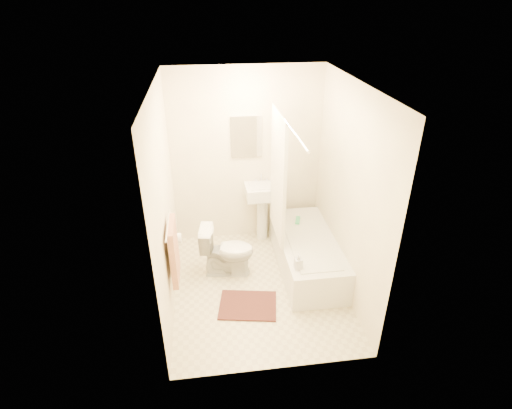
{
  "coord_description": "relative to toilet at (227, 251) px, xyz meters",
  "views": [
    {
      "loc": [
        -0.54,
        -3.75,
        3.18
      ],
      "look_at": [
        0.0,
        0.25,
        1.0
      ],
      "focal_mm": 28.0,
      "sensor_mm": 36.0,
      "label": 1
    }
  ],
  "objects": [
    {
      "name": "bath_mat",
      "position": [
        0.18,
        -0.66,
        -0.31
      ],
      "size": [
        0.72,
        0.59,
        0.02
      ],
      "primitive_type": "cube",
      "rotation": [
        0.0,
        0.0,
        -0.18
      ],
      "color": "#4B2B1C",
      "rests_on": "floor"
    },
    {
      "name": "wall_right",
      "position": [
        1.35,
        -0.34,
        0.88
      ],
      "size": [
        0.02,
        2.4,
        2.4
      ],
      "primitive_type": "cube",
      "color": "beige",
      "rests_on": "ground"
    },
    {
      "name": "mirror",
      "position": [
        0.35,
        0.84,
        1.18
      ],
      "size": [
        0.4,
        0.03,
        0.55
      ],
      "primitive_type": "cube",
      "color": "white",
      "rests_on": "wall_back"
    },
    {
      "name": "shower_curtain",
      "position": [
        0.65,
        0.16,
        0.9
      ],
      "size": [
        0.04,
        0.8,
        1.55
      ],
      "primitive_type": "cube",
      "color": "silver",
      "rests_on": "curtain_rod"
    },
    {
      "name": "wall_left",
      "position": [
        -0.65,
        -0.34,
        0.88
      ],
      "size": [
        0.02,
        2.4,
        2.4
      ],
      "primitive_type": "cube",
      "color": "beige",
      "rests_on": "ground"
    },
    {
      "name": "floor",
      "position": [
        0.35,
        -0.34,
        -0.32
      ],
      "size": [
        2.4,
        2.4,
        0.0
      ],
      "primitive_type": "plane",
      "color": "beige",
      "rests_on": "ground"
    },
    {
      "name": "curtain_rod",
      "position": [
        0.65,
        -0.24,
        1.68
      ],
      "size": [
        0.03,
        1.7,
        0.03
      ],
      "primitive_type": "cylinder",
      "rotation": [
        1.57,
        0.0,
        0.0
      ],
      "color": "silver",
      "rests_on": "wall_back"
    },
    {
      "name": "toilet_paper",
      "position": [
        -0.58,
        -0.22,
        0.38
      ],
      "size": [
        0.11,
        0.12,
        0.12
      ],
      "primitive_type": "cylinder",
      "rotation": [
        0.0,
        1.57,
        0.0
      ],
      "color": "white",
      "rests_on": "wall_left"
    },
    {
      "name": "wall_back",
      "position": [
        0.35,
        0.86,
        0.88
      ],
      "size": [
        2.0,
        0.02,
        2.4
      ],
      "primitive_type": "cube",
      "color": "beige",
      "rests_on": "ground"
    },
    {
      "name": "bathtub",
      "position": [
        1.01,
        -0.04,
        -0.1
      ],
      "size": [
        0.69,
        1.58,
        0.44
      ],
      "primitive_type": null,
      "color": "silver",
      "rests_on": "floor"
    },
    {
      "name": "towel_bar",
      "position": [
        -0.61,
        -0.59,
        0.78
      ],
      "size": [
        0.02,
        0.6,
        0.02
      ],
      "primitive_type": "cylinder",
      "rotation": [
        1.57,
        0.0,
        0.0
      ],
      "color": "silver",
      "rests_on": "wall_left"
    },
    {
      "name": "soap_bottle",
      "position": [
        0.75,
        -0.61,
        0.21
      ],
      "size": [
        0.09,
        0.09,
        0.19
      ],
      "primitive_type": "imported",
      "rotation": [
        0.0,
        0.0,
        0.05
      ],
      "color": "silver",
      "rests_on": "bathtub"
    },
    {
      "name": "toilet",
      "position": [
        0.0,
        0.0,
        0.0
      ],
      "size": [
        0.71,
        0.46,
        0.65
      ],
      "primitive_type": "imported",
      "rotation": [
        0.0,
        0.0,
        1.43
      ],
      "color": "white",
      "rests_on": "floor"
    },
    {
      "name": "ceiling",
      "position": [
        0.35,
        -0.34,
        2.08
      ],
      "size": [
        2.4,
        2.4,
        0.0
      ],
      "primitive_type": "plane",
      "color": "white",
      "rests_on": "ground"
    },
    {
      "name": "towel",
      "position": [
        -0.58,
        -0.59,
        0.46
      ],
      "size": [
        0.06,
        0.45,
        0.66
      ],
      "primitive_type": "cube",
      "color": "#CC7266",
      "rests_on": "towel_bar"
    },
    {
      "name": "scrub_brush",
      "position": [
        0.98,
        0.38,
        0.14
      ],
      "size": [
        0.1,
        0.19,
        0.04
      ],
      "primitive_type": "cube",
      "rotation": [
        0.0,
        0.0,
        -0.29
      ],
      "color": "#44BC72",
      "rests_on": "bathtub"
    },
    {
      "name": "sink",
      "position": [
        0.55,
        0.72,
        0.14
      ],
      "size": [
        0.48,
        0.39,
        0.93
      ],
      "primitive_type": null,
      "rotation": [
        0.0,
        0.0,
        0.03
      ],
      "color": "silver",
      "rests_on": "floor"
    }
  ]
}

